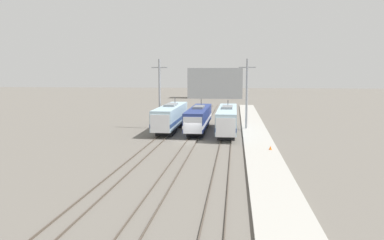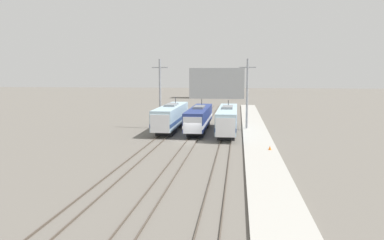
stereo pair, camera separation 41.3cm
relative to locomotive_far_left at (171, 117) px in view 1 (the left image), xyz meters
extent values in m
plane|color=#666059|center=(4.71, -10.29, -2.26)|extent=(400.00, 400.00, 0.00)
cube|color=#4C4238|center=(-0.72, -10.29, -2.18)|extent=(0.07, 120.00, 0.15)
cube|color=#4C4238|center=(0.72, -10.29, -2.18)|extent=(0.07, 120.00, 0.15)
cube|color=#4C4238|center=(3.99, -10.29, -2.18)|extent=(0.07, 120.00, 0.15)
cube|color=#4C4238|center=(5.42, -10.29, -2.18)|extent=(0.07, 120.00, 0.15)
cube|color=#4C4238|center=(8.70, -10.29, -2.18)|extent=(0.07, 120.00, 0.15)
cube|color=#4C4238|center=(10.13, -10.29, -2.18)|extent=(0.07, 120.00, 0.15)
cube|color=#232326|center=(0.00, -4.19, -1.78)|extent=(2.59, 4.11, 0.95)
cube|color=#232326|center=(0.00, 5.14, -1.78)|extent=(2.59, 4.11, 0.95)
cube|color=#9EBCCC|center=(0.00, 0.47, 0.24)|extent=(3.05, 18.66, 3.10)
cube|color=navy|center=(0.00, 0.47, -0.38)|extent=(3.09, 18.70, 0.56)
cube|color=silver|center=(0.00, -8.05, 0.01)|extent=(2.80, 1.82, 2.63)
cube|color=black|center=(0.00, -8.88, 0.59)|extent=(2.38, 0.08, 0.74)
cube|color=gray|center=(0.00, 0.47, 1.96)|extent=(1.67, 4.67, 0.35)
cylinder|color=#38383D|center=(0.00, 4.58, 2.41)|extent=(0.12, 0.12, 1.24)
cube|color=black|center=(4.71, -4.44, -1.78)|extent=(2.48, 4.04, 0.95)
cube|color=black|center=(4.71, 4.75, -1.78)|extent=(2.48, 4.04, 0.95)
cube|color=navy|center=(4.71, 0.15, 0.10)|extent=(2.92, 18.38, 2.81)
cube|color=silver|center=(4.71, 0.15, -0.46)|extent=(2.96, 18.42, 0.50)
cube|color=silver|center=(4.71, -8.23, -0.11)|extent=(2.69, 1.81, 2.38)
cube|color=black|center=(4.71, -9.06, 0.41)|extent=(2.28, 0.08, 0.67)
cube|color=slate|center=(4.71, 0.15, 1.67)|extent=(1.61, 4.59, 0.35)
cylinder|color=#38383D|center=(4.71, 4.20, 2.14)|extent=(0.12, 0.12, 1.29)
cube|color=#232326|center=(9.41, -6.73, -1.78)|extent=(2.45, 4.11, 0.95)
cube|color=#232326|center=(9.41, 2.60, -1.78)|extent=(2.45, 4.11, 0.95)
cube|color=#9EBCCC|center=(9.41, -2.07, 0.21)|extent=(2.89, 18.66, 3.03)
cube|color=navy|center=(9.41, -2.07, -0.40)|extent=(2.93, 18.70, 0.55)
cube|color=silver|center=(9.41, -10.64, -0.02)|extent=(2.65, 1.72, 2.58)
cube|color=black|center=(9.41, -11.42, 0.55)|extent=(2.26, 0.08, 0.72)
cube|color=gray|center=(9.41, -2.07, 1.90)|extent=(1.59, 4.67, 0.35)
cylinder|color=#38383D|center=(9.41, 2.04, 2.22)|extent=(0.12, 0.12, 0.99)
cylinder|color=gray|center=(-2.18, 1.79, 3.65)|extent=(0.36, 0.36, 11.82)
cube|color=gray|center=(-2.18, 1.79, 8.15)|extent=(2.74, 0.16, 0.16)
cylinder|color=gray|center=(12.51, 1.79, 3.65)|extent=(0.36, 0.36, 11.82)
cube|color=gray|center=(12.51, 1.79, 8.15)|extent=(2.74, 0.16, 0.16)
cube|color=#A8A59E|center=(13.84, -10.29, -2.11)|extent=(4.00, 120.00, 0.29)
cone|color=orange|center=(14.91, -15.85, -1.72)|extent=(0.35, 0.35, 0.48)
cube|color=#9EA3A8|center=(2.86, 84.27, 3.51)|extent=(20.76, 8.17, 11.53)
camera|label=1|loc=(10.65, -60.77, 7.09)|focal=35.00mm
camera|label=2|loc=(11.06, -60.72, 7.09)|focal=35.00mm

